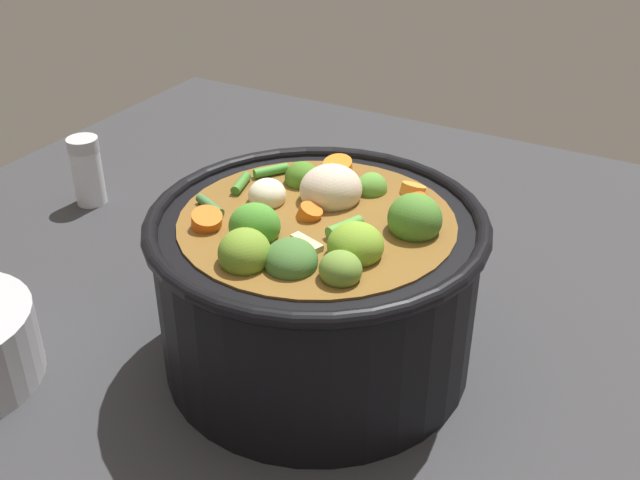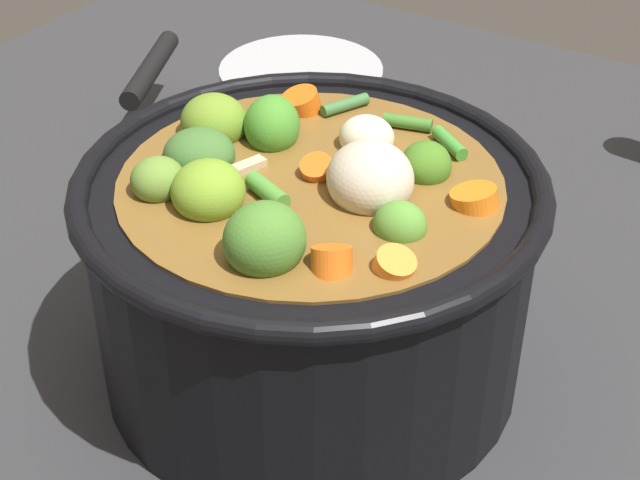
% 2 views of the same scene
% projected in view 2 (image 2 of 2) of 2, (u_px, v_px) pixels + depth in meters
% --- Properties ---
extents(ground_plane, '(1.10, 1.10, 0.00)m').
position_uv_depth(ground_plane, '(312.00, 361.00, 0.62)').
color(ground_plane, '#2D2D30').
extents(cooking_pot, '(0.27, 0.27, 0.17)m').
position_uv_depth(cooking_pot, '(311.00, 267.00, 0.58)').
color(cooking_pot, black).
rests_on(cooking_pot, ground_plane).
extents(small_saucepan, '(0.23, 0.19, 0.06)m').
position_uv_depth(small_saucepan, '(297.00, 100.00, 0.85)').
color(small_saucepan, '#ADADB2').
rests_on(small_saucepan, ground_plane).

